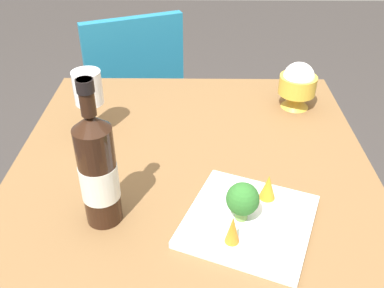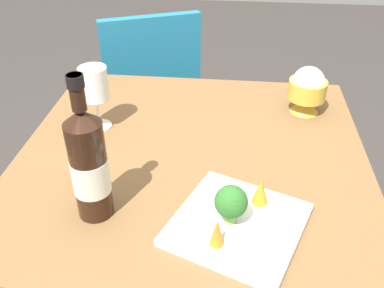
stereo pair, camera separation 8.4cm
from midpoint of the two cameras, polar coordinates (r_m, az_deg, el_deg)
The scene contains 9 objects.
dining_table at distance 1.16m, azimuth -2.09°, elevation -4.71°, with size 0.89×0.89×0.72m.
chair_by_wall at distance 1.90m, azimuth -9.17°, elevation 7.56°, with size 0.52×0.52×0.85m.
wine_bottle at distance 0.87m, azimuth -15.08°, elevation -3.44°, with size 0.08×0.08×0.32m.
wine_glass at distance 1.18m, azimuth -15.63°, elevation 6.94°, with size 0.08×0.08×0.18m.
rice_bowl at distance 1.31m, azimuth 12.02°, elevation 7.67°, with size 0.11×0.11×0.14m.
serving_plate at distance 0.91m, azimuth 4.86°, elevation -10.17°, with size 0.32×0.32×0.02m.
broccoli_floret at distance 0.87m, azimuth 3.95°, elevation -7.45°, with size 0.07×0.07×0.09m.
carrot_garnish_left at distance 0.83m, azimuth 2.46°, elevation -11.35°, with size 0.03×0.03×0.06m.
carrot_garnish_right at distance 0.94m, azimuth 7.50°, elevation -5.72°, with size 0.04×0.04×0.06m.
Camera 1 is at (-0.91, -0.01, 1.36)m, focal length 40.31 mm.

